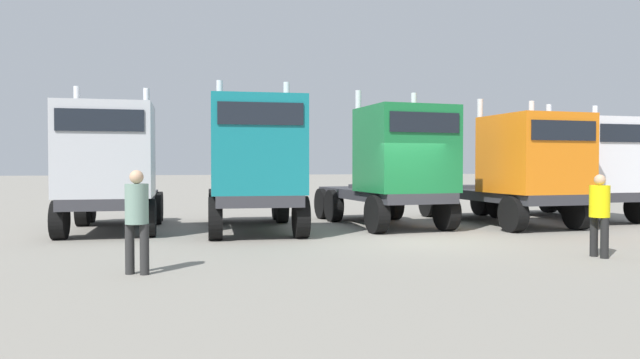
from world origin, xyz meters
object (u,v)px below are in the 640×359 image
visitor_in_hivis (599,209)px  visitor_with_camera (137,214)px  semi_truck_teal (255,165)px  semi_truck_white (587,168)px  semi_truck_silver (110,167)px  semi_truck_orange (520,169)px  semi_truck_green (396,166)px

visitor_in_hivis → visitor_with_camera: (-9.14, 0.31, 0.07)m
semi_truck_teal → semi_truck_white: semi_truck_teal is taller
semi_truck_silver → visitor_with_camera: size_ratio=3.15×
semi_truck_orange → visitor_with_camera: 12.23m
semi_truck_teal → semi_truck_green: size_ratio=1.08×
semi_truck_green → semi_truck_white: bearing=89.4°
semi_truck_silver → visitor_with_camera: (1.14, -6.46, -0.78)m
visitor_in_hivis → visitor_with_camera: visitor_with_camera is taller
semi_truck_teal → visitor_with_camera: semi_truck_teal is taller
semi_truck_silver → visitor_in_hivis: semi_truck_silver is taller
semi_truck_teal → semi_truck_silver: bearing=-100.6°
semi_truck_white → visitor_with_camera: bearing=-66.7°
semi_truck_white → visitor_with_camera: (-14.17, -6.42, -0.73)m
semi_truck_white → visitor_in_hivis: (-5.03, -6.73, -0.80)m
semi_truck_teal → visitor_in_hivis: size_ratio=3.84×
semi_truck_silver → semi_truck_orange: (12.09, -1.06, -0.06)m
visitor_with_camera → semi_truck_silver: bearing=-144.8°
semi_truck_silver → semi_truck_teal: semi_truck_teal is taller
semi_truck_silver → semi_truck_teal: 4.03m
semi_truck_silver → semi_truck_orange: semi_truck_silver is taller
semi_truck_silver → semi_truck_green: semi_truck_green is taller
semi_truck_green → visitor_with_camera: semi_truck_green is taller
semi_truck_white → visitor_with_camera: 15.58m
semi_truck_teal → visitor_in_hivis: 8.68m
semi_truck_teal → semi_truck_white: bearing=97.5°
semi_truck_teal → visitor_with_camera: size_ratio=3.62×
semi_truck_teal → visitor_in_hivis: semi_truck_teal is taller
semi_truck_orange → semi_truck_white: 3.38m
semi_truck_teal → semi_truck_green: (4.31, 0.42, -0.03)m
semi_truck_white → visitor_with_camera: semi_truck_white is taller
semi_truck_green → semi_truck_white: semi_truck_green is taller
semi_truck_orange → visitor_in_hivis: semi_truck_orange is taller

